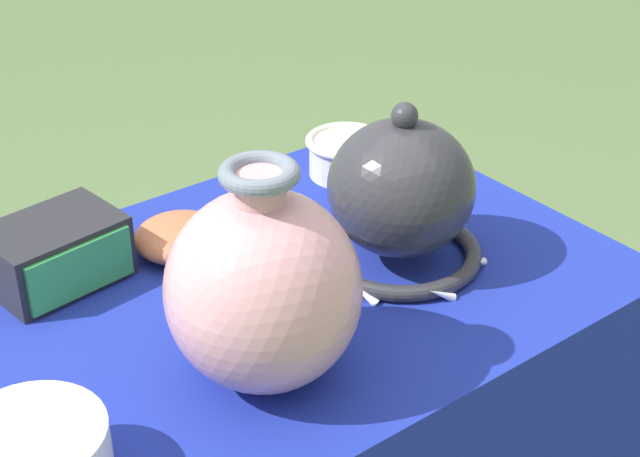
# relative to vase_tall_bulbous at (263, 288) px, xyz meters

# --- Properties ---
(display_table) EXTENTS (0.93, 0.60, 0.74)m
(display_table) POSITION_rel_vase_tall_bulbous_xyz_m (0.08, 0.12, -0.22)
(display_table) COLOR olive
(display_table) RESTS_ON ground_plane
(vase_tall_bulbous) EXTENTS (0.21, 0.21, 0.26)m
(vase_tall_bulbous) POSITION_rel_vase_tall_bulbous_xyz_m (0.00, 0.00, 0.00)
(vase_tall_bulbous) COLOR #D19399
(vase_tall_bulbous) RESTS_ON display_table
(vase_dome_bell) EXTENTS (0.23, 0.24, 0.23)m
(vase_dome_bell) POSITION_rel_vase_tall_bulbous_xyz_m (0.28, 0.09, -0.02)
(vase_dome_bell) COLOR #2D2D33
(vase_dome_bell) RESTS_ON display_table
(mosaic_tile_box) EXTENTS (0.18, 0.14, 0.08)m
(mosaic_tile_box) POSITION_rel_vase_tall_bulbous_xyz_m (-0.10, 0.32, -0.07)
(mosaic_tile_box) COLOR #232328
(mosaic_tile_box) RESTS_ON display_table
(bowl_shallow_terracotta) EXTENTS (0.12, 0.12, 0.05)m
(bowl_shallow_terracotta) POSITION_rel_vase_tall_bulbous_xyz_m (0.06, 0.28, -0.09)
(bowl_shallow_terracotta) COLOR #BC6642
(bowl_shallow_terracotta) RESTS_ON display_table
(cup_wide_ivory) EXTENTS (0.12, 0.12, 0.06)m
(cup_wide_ivory) POSITION_rel_vase_tall_bulbous_xyz_m (0.38, 0.32, -0.08)
(cup_wide_ivory) COLOR white
(cup_wide_ivory) RESTS_ON display_table
(wooden_crate) EXTENTS (0.42, 0.34, 0.27)m
(wooden_crate) POSITION_rel_vase_tall_bulbous_xyz_m (0.87, 0.17, -0.71)
(wooden_crate) COLOR olive
(wooden_crate) RESTS_ON ground_plane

